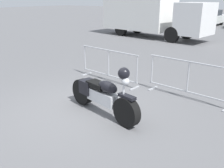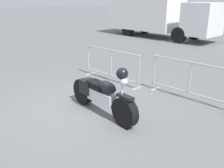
# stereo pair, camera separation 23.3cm
# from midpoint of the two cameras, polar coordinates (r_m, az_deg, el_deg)

# --- Properties ---
(ground_plane) EXTENTS (120.00, 120.00, 0.00)m
(ground_plane) POSITION_cam_midpoint_polar(r_m,az_deg,el_deg) (6.38, -7.82, -5.81)
(ground_plane) COLOR #5B5B5E
(motorcycle) EXTENTS (2.30, 0.74, 1.31)m
(motorcycle) POSITION_cam_midpoint_polar(r_m,az_deg,el_deg) (5.92, -3.33, -2.43)
(motorcycle) COLOR black
(motorcycle) RESTS_ON ground
(crowd_barrier_near) EXTENTS (2.43, 0.75, 1.07)m
(crowd_barrier_near) POSITION_cam_midpoint_polar(r_m,az_deg,el_deg) (8.28, -1.61, 4.37)
(crowd_barrier_near) COLOR #9EA0A5
(crowd_barrier_near) RESTS_ON ground
(crowd_barrier_far) EXTENTS (2.43, 0.75, 1.07)m
(crowd_barrier_far) POSITION_cam_midpoint_polar(r_m,az_deg,el_deg) (7.10, 16.04, 1.06)
(crowd_barrier_far) COLOR #9EA0A5
(crowd_barrier_far) RESTS_ON ground
(box_truck) EXTENTS (7.96, 3.45, 2.98)m
(box_truck) POSITION_cam_midpoint_polar(r_m,az_deg,el_deg) (18.12, 8.12, 15.77)
(box_truck) COLOR white
(box_truck) RESTS_ON ground
(parked_car_red) EXTENTS (1.86, 4.21, 1.41)m
(parked_car_red) POSITION_cam_midpoint_polar(r_m,az_deg,el_deg) (30.33, 4.28, 15.50)
(parked_car_red) COLOR #B21E19
(parked_car_red) RESTS_ON ground
(parked_car_silver) EXTENTS (1.87, 4.23, 1.41)m
(parked_car_silver) POSITION_cam_midpoint_polar(r_m,az_deg,el_deg) (28.88, 9.44, 15.12)
(parked_car_silver) COLOR #B7BABF
(parked_car_silver) RESTS_ON ground
(parked_car_black) EXTENTS (1.83, 4.14, 1.38)m
(parked_car_black) POSITION_cam_midpoint_polar(r_m,az_deg,el_deg) (28.35, 15.59, 14.59)
(parked_car_black) COLOR black
(parked_car_black) RESTS_ON ground
(parked_car_white) EXTENTS (1.99, 4.51, 1.51)m
(parked_car_white) POSITION_cam_midpoint_polar(r_m,az_deg,el_deg) (26.95, 21.25, 13.94)
(parked_car_white) COLOR white
(parked_car_white) RESTS_ON ground
(pedestrian) EXTENTS (0.38, 0.38, 1.69)m
(pedestrian) POSITION_cam_midpoint_polar(r_m,az_deg,el_deg) (20.72, 6.35, 14.28)
(pedestrian) COLOR #262838
(pedestrian) RESTS_ON ground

